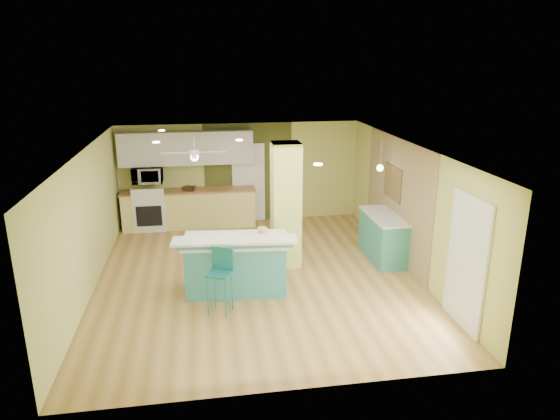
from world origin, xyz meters
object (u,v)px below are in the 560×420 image
object	(u,v)px
bar_stool	(221,270)
side_counter	(383,237)
canister	(263,232)
peninsula	(236,263)
fruit_bowl	(189,189)

from	to	relation	value
bar_stool	side_counter	size ratio (longest dim) A/B	0.75
side_counter	canister	size ratio (longest dim) A/B	8.62
peninsula	canister	bearing A→B (deg)	13.48
peninsula	side_counter	distance (m)	3.28
side_counter	canister	world-z (taller)	canister
fruit_bowl	canister	bearing A→B (deg)	-69.54
side_counter	fruit_bowl	size ratio (longest dim) A/B	4.42
bar_stool	side_counter	xyz separation A→B (m)	(3.43, 1.74, -0.26)
peninsula	side_counter	xyz separation A→B (m)	(3.13, 1.00, -0.04)
bar_stool	canister	distance (m)	1.18
peninsula	fruit_bowl	size ratio (longest dim) A/B	6.39
peninsula	fruit_bowl	distance (m)	3.82
bar_stool	fruit_bowl	size ratio (longest dim) A/B	3.30
canister	bar_stool	bearing A→B (deg)	-134.00
bar_stool	canister	bearing A→B (deg)	70.09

